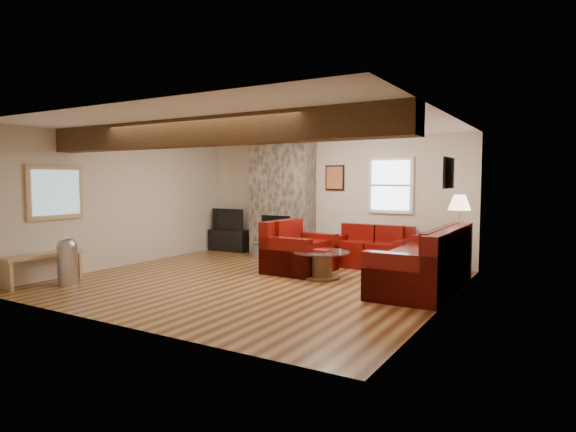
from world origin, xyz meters
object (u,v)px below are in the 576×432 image
object	(u,v)px
sofa_three	(423,258)
tv_cabinet	(230,240)
loveseat	(371,246)
coffee_table	(322,265)
armchair_red	(300,247)
television	(230,219)
floor_lamp	(459,207)

from	to	relation	value
sofa_three	tv_cabinet	size ratio (longest dim) A/B	2.46
loveseat	coffee_table	size ratio (longest dim) A/B	1.56
armchair_red	sofa_three	bearing A→B (deg)	-91.64
coffee_table	tv_cabinet	size ratio (longest dim) A/B	0.95
tv_cabinet	television	world-z (taller)	television
television	floor_lamp	size ratio (longest dim) A/B	0.61
loveseat	floor_lamp	bearing A→B (deg)	-9.23
sofa_three	floor_lamp	distance (m)	1.30
sofa_three	armchair_red	size ratio (longest dim) A/B	2.15
television	floor_lamp	bearing A→B (deg)	-6.50
sofa_three	armchair_red	bearing A→B (deg)	-94.66
armchair_red	floor_lamp	world-z (taller)	floor_lamp
loveseat	floor_lamp	distance (m)	1.87
coffee_table	television	world-z (taller)	television
sofa_three	loveseat	distance (m)	1.88
loveseat	armchair_red	bearing A→B (deg)	-127.56
loveseat	television	world-z (taller)	television
loveseat	armchair_red	size ratio (longest dim) A/B	1.30
tv_cabinet	floor_lamp	xyz separation A→B (m)	(5.25, -0.60, 0.96)
tv_cabinet	sofa_three	bearing A→B (deg)	-18.22
tv_cabinet	television	distance (m)	0.49
armchair_red	television	world-z (taller)	television
floor_lamp	coffee_table	bearing A→B (deg)	-149.48
loveseat	television	bearing A→B (deg)	176.19
sofa_three	tv_cabinet	world-z (taller)	sofa_three
sofa_three	tv_cabinet	bearing A→B (deg)	-108.34
loveseat	floor_lamp	world-z (taller)	floor_lamp
armchair_red	television	bearing A→B (deg)	64.60
coffee_table	tv_cabinet	xyz separation A→B (m)	(-3.28, 1.76, 0.02)
sofa_three	armchair_red	world-z (taller)	sofa_three
coffee_table	floor_lamp	size ratio (longest dim) A/B	0.67
coffee_table	loveseat	bearing A→B (deg)	77.87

